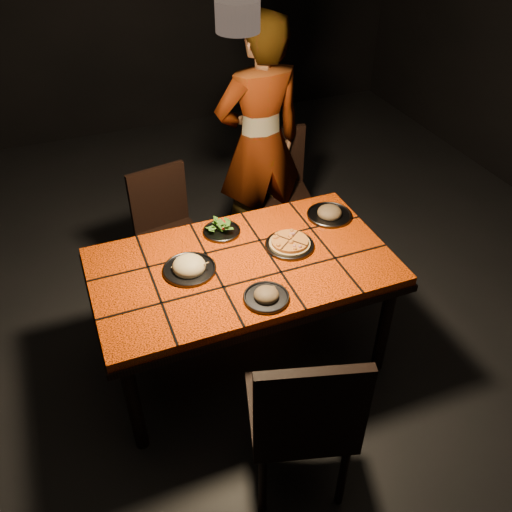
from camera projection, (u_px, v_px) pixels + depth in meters
name	position (u px, v px, depth m)	size (l,w,h in m)	color
room_shell	(240.00, 133.00, 2.44)	(6.04, 7.04, 3.08)	black
dining_table	(243.00, 274.00, 2.95)	(1.62, 0.92, 0.75)	#FF4C08
chair_near	(304.00, 417.00, 2.34)	(0.57, 0.57, 1.02)	black
chair_far_left	(167.00, 224.00, 3.62)	(0.46, 0.46, 0.88)	black
chair_far_right	(279.00, 182.00, 4.00)	(0.48, 0.48, 0.91)	black
diner	(260.00, 144.00, 3.71)	(0.64, 0.42, 1.76)	brown
pendant_lamp	(238.00, 11.00, 2.12)	(0.18, 0.18, 1.06)	black
plate_pizza	(290.00, 244.00, 3.00)	(0.32, 0.32, 0.04)	#3D3C42
plate_pasta	(189.00, 267.00, 2.84)	(0.28, 0.28, 0.09)	#3D3C42
plate_salad	(222.00, 229.00, 3.10)	(0.22, 0.22, 0.07)	#3D3C42
plate_mushroom_a	(266.00, 296.00, 2.67)	(0.23, 0.23, 0.08)	#3D3C42
plate_mushroom_b	(330.00, 213.00, 3.24)	(0.27, 0.27, 0.09)	#3D3C42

